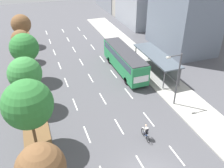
{
  "coord_description": "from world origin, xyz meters",
  "views": [
    {
      "loc": [
        -7.44,
        -11.37,
        17.03
      ],
      "look_at": [
        1.61,
        13.43,
        1.2
      ],
      "focal_mm": 38.87,
      "sensor_mm": 36.0,
      "label": 1
    }
  ],
  "objects_px": {
    "median_tree_second": "(28,104)",
    "bus": "(124,59)",
    "median_tree_fifth": "(21,39)",
    "streetlight": "(177,76)",
    "cyclist": "(146,132)",
    "bus_shelter": "(158,62)",
    "median_tree_fourth": "(24,48)",
    "median_tree_third": "(25,74)",
    "median_tree_nearest": "(41,168)",
    "median_tree_farthest": "(21,24)"
  },
  "relations": [
    {
      "from": "median_tree_third",
      "to": "bus_shelter",
      "type": "bearing_deg",
      "value": 7.72
    },
    {
      "from": "median_tree_second",
      "to": "bus",
      "type": "bearing_deg",
      "value": 39.74
    },
    {
      "from": "median_tree_third",
      "to": "median_tree_farthest",
      "type": "height_order",
      "value": "median_tree_third"
    },
    {
      "from": "bus_shelter",
      "to": "median_tree_third",
      "type": "xyz_separation_m",
      "value": [
        -17.93,
        -2.43,
        2.64
      ]
    },
    {
      "from": "bus_shelter",
      "to": "median_tree_second",
      "type": "distance_m",
      "value": 20.39
    },
    {
      "from": "median_tree_nearest",
      "to": "streetlight",
      "type": "height_order",
      "value": "streetlight"
    },
    {
      "from": "median_tree_second",
      "to": "median_tree_fourth",
      "type": "xyz_separation_m",
      "value": [
        0.34,
        13.46,
        -0.12
      ]
    },
    {
      "from": "bus",
      "to": "median_tree_fourth",
      "type": "distance_m",
      "value": 13.78
    },
    {
      "from": "median_tree_nearest",
      "to": "streetlight",
      "type": "bearing_deg",
      "value": 27.86
    },
    {
      "from": "median_tree_second",
      "to": "median_tree_fourth",
      "type": "relative_size",
      "value": 1.06
    },
    {
      "from": "median_tree_second",
      "to": "streetlight",
      "type": "relative_size",
      "value": 1.09
    },
    {
      "from": "median_tree_nearest",
      "to": "median_tree_fourth",
      "type": "relative_size",
      "value": 0.9
    },
    {
      "from": "bus",
      "to": "median_tree_nearest",
      "type": "relative_size",
      "value": 1.88
    },
    {
      "from": "median_tree_fifth",
      "to": "streetlight",
      "type": "height_order",
      "value": "streetlight"
    },
    {
      "from": "median_tree_fourth",
      "to": "median_tree_farthest",
      "type": "xyz_separation_m",
      "value": [
        -0.03,
        13.46,
        -0.75
      ]
    },
    {
      "from": "cyclist",
      "to": "median_tree_fifth",
      "type": "xyz_separation_m",
      "value": [
        -10.28,
        22.72,
        2.94
      ]
    },
    {
      "from": "cyclist",
      "to": "median_tree_second",
      "type": "height_order",
      "value": "median_tree_second"
    },
    {
      "from": "median_tree_third",
      "to": "median_tree_fourth",
      "type": "relative_size",
      "value": 0.94
    },
    {
      "from": "median_tree_third",
      "to": "median_tree_fifth",
      "type": "xyz_separation_m",
      "value": [
        -0.08,
        13.46,
        -0.78
      ]
    },
    {
      "from": "cyclist",
      "to": "median_tree_third",
      "type": "xyz_separation_m",
      "value": [
        -10.2,
        9.26,
        3.72
      ]
    },
    {
      "from": "median_tree_fourth",
      "to": "cyclist",
      "type": "bearing_deg",
      "value": -58.3
    },
    {
      "from": "median_tree_second",
      "to": "median_tree_farthest",
      "type": "relative_size",
      "value": 1.24
    },
    {
      "from": "median_tree_second",
      "to": "streetlight",
      "type": "distance_m",
      "value": 15.95
    },
    {
      "from": "median_tree_fifth",
      "to": "median_tree_farthest",
      "type": "bearing_deg",
      "value": 86.82
    },
    {
      "from": "median_tree_farthest",
      "to": "median_tree_nearest",
      "type": "bearing_deg",
      "value": -90.0
    },
    {
      "from": "bus",
      "to": "streetlight",
      "type": "bearing_deg",
      "value": -77.63
    },
    {
      "from": "median_tree_nearest",
      "to": "streetlight",
      "type": "xyz_separation_m",
      "value": [
        15.53,
        8.21,
        -0.56
      ]
    },
    {
      "from": "cyclist",
      "to": "streetlight",
      "type": "bearing_deg",
      "value": 35.49
    },
    {
      "from": "median_tree_fourth",
      "to": "median_tree_fifth",
      "type": "height_order",
      "value": "median_tree_fourth"
    },
    {
      "from": "median_tree_second",
      "to": "median_tree_fifth",
      "type": "relative_size",
      "value": 1.39
    },
    {
      "from": "median_tree_nearest",
      "to": "median_tree_fifth",
      "type": "distance_m",
      "value": 26.92
    },
    {
      "from": "median_tree_second",
      "to": "median_tree_fifth",
      "type": "height_order",
      "value": "median_tree_second"
    },
    {
      "from": "bus_shelter",
      "to": "cyclist",
      "type": "bearing_deg",
      "value": -123.49
    },
    {
      "from": "median_tree_nearest",
      "to": "streetlight",
      "type": "relative_size",
      "value": 0.92
    },
    {
      "from": "median_tree_third",
      "to": "median_tree_farthest",
      "type": "xyz_separation_m",
      "value": [
        0.29,
        20.18,
        -0.41
      ]
    },
    {
      "from": "streetlight",
      "to": "median_tree_fourth",
      "type": "bearing_deg",
      "value": 142.32
    },
    {
      "from": "median_tree_second",
      "to": "median_tree_third",
      "type": "xyz_separation_m",
      "value": [
        0.02,
        6.73,
        -0.46
      ]
    },
    {
      "from": "median_tree_nearest",
      "to": "median_tree_second",
      "type": "bearing_deg",
      "value": 92.65
    },
    {
      "from": "median_tree_fourth",
      "to": "streetlight",
      "type": "relative_size",
      "value": 1.02
    },
    {
      "from": "median_tree_second",
      "to": "streetlight",
      "type": "bearing_deg",
      "value": 5.34
    },
    {
      "from": "cyclist",
      "to": "median_tree_fourth",
      "type": "distance_m",
      "value": 19.23
    },
    {
      "from": "median_tree_fifth",
      "to": "median_tree_farthest",
      "type": "distance_m",
      "value": 6.75
    },
    {
      "from": "median_tree_fifth",
      "to": "cyclist",
      "type": "bearing_deg",
      "value": -65.66
    },
    {
      "from": "streetlight",
      "to": "median_tree_second",
      "type": "bearing_deg",
      "value": -174.66
    },
    {
      "from": "cyclist",
      "to": "median_tree_third",
      "type": "distance_m",
      "value": 14.27
    },
    {
      "from": "median_tree_fourth",
      "to": "median_tree_fifth",
      "type": "bearing_deg",
      "value": 93.42
    },
    {
      "from": "bus",
      "to": "median_tree_second",
      "type": "bearing_deg",
      "value": -140.26
    },
    {
      "from": "cyclist",
      "to": "median_tree_second",
      "type": "distance_m",
      "value": 11.33
    },
    {
      "from": "median_tree_third",
      "to": "median_tree_fourth",
      "type": "xyz_separation_m",
      "value": [
        0.32,
        6.73,
        0.34
      ]
    },
    {
      "from": "cyclist",
      "to": "median_tree_fifth",
      "type": "bearing_deg",
      "value": 114.34
    }
  ]
}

